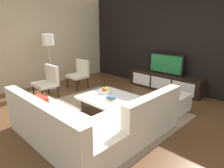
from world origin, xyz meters
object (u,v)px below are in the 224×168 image
Objects in this scene: television at (166,64)px; decorative_ball at (172,89)px; floor_lamp at (48,43)px; book_stack at (111,98)px; media_console at (164,82)px; ottoman at (170,102)px; fruit_bowl at (105,91)px; sectional_couch at (92,124)px; coffee_table at (108,103)px; accent_chair_near at (48,80)px; accent_chair_far at (80,72)px.

television reaches higher than decorative_ball.
floor_lamp reaches higher than television.
book_stack is at bearing -2.24° from floor_lamp.
media_console is 3.21× the size of ottoman.
media_console is at bearing -90.00° from television.
floor_lamp reaches higher than media_console.
decorative_ball is (0.87, -1.22, -0.28)m from television.
ottoman is 2.50× the size of fruit_bowl.
media_console is 0.55m from television.
media_console is 0.96× the size of sectional_couch.
decorative_ball is at bearing -54.49° from television.
ottoman is at bearing 18.00° from floor_lamp.
ottoman is at bearing 48.18° from coffee_table.
decorative_ball is (0.00, 0.00, 0.32)m from ottoman.
accent_chair_near is 0.53× the size of floor_lamp.
accent_chair_far is at bearing -141.79° from television.
accent_chair_near is at bearing 167.63° from sectional_couch.
accent_chair_far is at bearing 146.74° from sectional_couch.
accent_chair_far is (0.48, 0.71, -0.90)m from floor_lamp.
floor_lamp reaches higher than decorative_ball.
coffee_table is 1.49m from decorative_ball.
ottoman is at bearing 21.93° from accent_chair_near.
media_console is at bearing 92.87° from book_stack.
television is at bearing 125.51° from ottoman.
media_console is 2.60m from accent_chair_far.
media_console is at bearing 82.79° from fruit_bowl.
decorative_ball is (0.37, 2.05, 0.24)m from sectional_couch.
decorative_ball is (1.15, 0.99, 0.08)m from fruit_bowl.
accent_chair_near is (-1.92, -2.74, 0.24)m from media_console.
accent_chair_near is 1.17m from floor_lamp.
ottoman is (0.37, 2.05, -0.08)m from sectional_couch.
book_stack is at bearing -87.13° from television.
accent_chair_far is 4.85× the size of book_stack.
television is 6.13× the size of book_stack.
accent_chair_far is at bearing 161.22° from fruit_bowl.
book_stack is (0.40, -0.22, -0.03)m from fruit_bowl.
book_stack is (0.12, -2.42, 0.16)m from media_console.
accent_chair_far is 3.69× the size of decorative_ball.
decorative_ball is (0.87, -1.22, 0.27)m from media_console.
ottoman is (2.78, 1.52, -0.29)m from accent_chair_near.
sectional_couch is 1.33m from fruit_bowl.
floor_lamp is 2.44m from fruit_bowl.
coffee_table is at bearing -25.78° from accent_chair_far.
floor_lamp reaches higher than sectional_couch.
accent_chair_far is (-2.04, -1.60, 0.24)m from media_console.
accent_chair_near is 3.69× the size of decorative_ball.
book_stack is at bearing 114.01° from sectional_couch.
television reaches higher than media_console.
accent_chair_near is 1.00× the size of accent_chair_far.
fruit_bowl is (2.24, 0.12, -0.96)m from floor_lamp.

